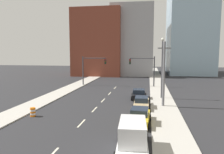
% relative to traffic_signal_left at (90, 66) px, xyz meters
% --- Properties ---
extents(sidewalk_left, '(3.25, 90.90, 0.12)m').
position_rel_traffic_signal_left_xyz_m(sidewalk_left, '(-2.71, 7.35, -3.91)').
color(sidewalk_left, '#ADA89E').
rests_on(sidewalk_left, ground).
extents(sidewalk_right, '(3.25, 90.90, 0.12)m').
position_rel_traffic_signal_left_xyz_m(sidewalk_right, '(13.87, 7.35, -3.91)').
color(sidewalk_right, '#ADA89E').
rests_on(sidewalk_right, ground).
extents(lane_stripe_at_14m, '(0.16, 2.40, 0.01)m').
position_rel_traffic_signal_left_xyz_m(lane_stripe_at_14m, '(5.58, -23.75, -3.96)').
color(lane_stripe_at_14m, beige).
rests_on(lane_stripe_at_14m, ground).
extents(lane_stripe_at_20m, '(0.16, 2.40, 0.01)m').
position_rel_traffic_signal_left_xyz_m(lane_stripe_at_20m, '(5.58, -18.53, -3.96)').
color(lane_stripe_at_20m, beige).
rests_on(lane_stripe_at_20m, ground).
extents(lane_stripe_at_25m, '(0.16, 2.40, 0.01)m').
position_rel_traffic_signal_left_xyz_m(lane_stripe_at_25m, '(5.58, -13.51, -3.96)').
color(lane_stripe_at_25m, beige).
rests_on(lane_stripe_at_25m, ground).
extents(lane_stripe_at_30m, '(0.16, 2.40, 0.01)m').
position_rel_traffic_signal_left_xyz_m(lane_stripe_at_30m, '(5.58, -8.27, -3.96)').
color(lane_stripe_at_30m, beige).
rests_on(lane_stripe_at_30m, ground).
extents(lane_stripe_at_36m, '(0.16, 2.40, 0.01)m').
position_rel_traffic_signal_left_xyz_m(lane_stripe_at_36m, '(5.58, -2.17, -3.96)').
color(lane_stripe_at_36m, beige).
rests_on(lane_stripe_at_36m, ground).
extents(building_brick_left, '(14.00, 16.00, 19.13)m').
position_rel_traffic_signal_left_xyz_m(building_brick_left, '(-2.81, 22.93, 5.59)').
color(building_brick_left, brown).
rests_on(building_brick_left, ground).
extents(building_office_center, '(12.00, 20.00, 20.35)m').
position_rel_traffic_signal_left_xyz_m(building_office_center, '(7.09, 26.93, 6.21)').
color(building_office_center, '#99999E').
rests_on(building_office_center, ground).
extents(building_glass_right, '(13.00, 20.00, 27.64)m').
position_rel_traffic_signal_left_xyz_m(building_glass_right, '(24.53, 30.93, 9.85)').
color(building_glass_right, '#99B7CC').
rests_on(building_glass_right, ground).
extents(traffic_signal_left, '(5.03, 0.35, 6.03)m').
position_rel_traffic_signal_left_xyz_m(traffic_signal_left, '(0.00, 0.00, 0.00)').
color(traffic_signal_left, '#38383D').
rests_on(traffic_signal_left, ground).
extents(traffic_signal_right, '(5.03, 0.35, 6.03)m').
position_rel_traffic_signal_left_xyz_m(traffic_signal_right, '(11.52, 0.00, 0.00)').
color(traffic_signal_right, '#38383D').
rests_on(traffic_signal_right, ground).
extents(utility_pole_right_mid, '(1.60, 0.32, 8.13)m').
position_rel_traffic_signal_left_xyz_m(utility_pole_right_mid, '(13.78, -15.78, 0.22)').
color(utility_pole_right_mid, slate).
rests_on(utility_pole_right_mid, ground).
extents(traffic_barrel, '(0.56, 0.56, 0.95)m').
position_rel_traffic_signal_left_xyz_m(traffic_barrel, '(-0.23, -22.39, -3.49)').
color(traffic_barrel, orange).
rests_on(traffic_barrel, ground).
extents(street_lamp, '(0.44, 0.44, 8.89)m').
position_rel_traffic_signal_left_xyz_m(street_lamp, '(13.84, -10.84, 1.15)').
color(street_lamp, '#4C4C51').
rests_on(street_lamp, ground).
extents(box_truck_white, '(2.54, 5.38, 2.18)m').
position_rel_traffic_signal_left_xyz_m(box_truck_white, '(10.89, -28.92, -2.95)').
color(box_truck_white, silver).
rests_on(box_truck_white, ground).
extents(sedan_yellow, '(2.23, 4.41, 1.54)m').
position_rel_traffic_signal_left_xyz_m(sedan_yellow, '(11.12, -22.99, -3.28)').
color(sedan_yellow, gold).
rests_on(sedan_yellow, ground).
extents(sedan_tan, '(2.07, 4.76, 1.37)m').
position_rel_traffic_signal_left_xyz_m(sedan_tan, '(11.12, -16.82, -3.33)').
color(sedan_tan, tan).
rests_on(sedan_tan, ground).
extents(sedan_black, '(2.27, 4.26, 1.43)m').
position_rel_traffic_signal_left_xyz_m(sedan_black, '(10.56, -11.62, -3.32)').
color(sedan_black, black).
rests_on(sedan_black, ground).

